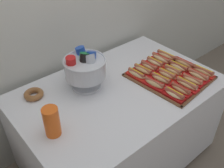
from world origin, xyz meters
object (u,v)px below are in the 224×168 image
object	(u,v)px
hot_dog_10	(178,67)
hot_dog_13	(143,70)
hot_dog_8	(167,75)
cup_stack	(52,122)
hot_dog_3	(192,80)
hot_dog_0	(174,94)
hot_dog_6	(154,84)
buffet_table	(119,124)
hot_dog_1	(181,89)
punch_bowl	(85,67)
hot_dog_12	(136,74)
hot_dog_15	(155,63)
hot_dog_14	(149,66)
hot_dog_5	(203,72)
hot_dog_9	(173,71)
hot_dog_7	(161,79)
hot_dog_16	(161,59)
hot_dog_2	(187,85)
hot_dog_4	(198,76)
hot_dog_11	(184,63)
donut	(34,94)
serving_tray	(169,76)
hot_dog_17	(166,56)

from	to	relation	value
hot_dog_10	hot_dog_13	size ratio (longest dim) A/B	1.00
hot_dog_8	cup_stack	bearing A→B (deg)	175.76
hot_dog_3	cup_stack	xyz separation A→B (m)	(-1.00, 0.23, 0.06)
hot_dog_0	hot_dog_6	distance (m)	0.17
buffet_table	hot_dog_13	world-z (taller)	hot_dog_13
hot_dog_1	punch_bowl	size ratio (longest dim) A/B	0.54
hot_dog_1	hot_dog_6	distance (m)	0.18
hot_dog_8	hot_dog_12	size ratio (longest dim) A/B	0.94
hot_dog_15	hot_dog_14	bearing A→B (deg)	-175.05
cup_stack	hot_dog_14	bearing A→B (deg)	6.22
hot_dog_5	hot_dog_9	bearing A→B (deg)	137.22
hot_dog_7	hot_dog_12	bearing A→B (deg)	119.39
buffet_table	hot_dog_16	size ratio (longest dim) A/B	7.81
hot_dog_7	hot_dog_6	bearing A→B (deg)	-175.05
hot_dog_8	hot_dog_14	size ratio (longest dim) A/B	1.02
hot_dog_2	punch_bowl	bearing A→B (deg)	137.48
hot_dog_1	punch_bowl	distance (m)	0.67
hot_dog_4	hot_dog_11	xyz separation A→B (m)	(0.06, 0.17, -0.00)
hot_dog_16	hot_dog_15	bearing A→B (deg)	-175.05
hot_dog_1	hot_dog_3	bearing A→B (deg)	4.95
buffet_table	donut	distance (m)	0.69
serving_tray	hot_dog_15	world-z (taller)	hot_dog_15
hot_dog_7	hot_dog_10	size ratio (longest dim) A/B	0.98
serving_tray	hot_dog_6	distance (m)	0.19
punch_bowl	buffet_table	bearing A→B (deg)	-47.09
hot_dog_0	hot_dog_15	distance (m)	0.40
hot_dog_14	hot_dog_8	bearing A→B (deg)	-85.05
hot_dog_1	hot_dog_8	xyz separation A→B (m)	(0.06, 0.17, 0.00)
buffet_table	hot_dog_9	size ratio (longest dim) A/B	8.68
serving_tray	hot_dog_8	distance (m)	0.05
hot_dog_4	hot_dog_1	bearing A→B (deg)	-175.05
hot_dog_14	hot_dog_16	size ratio (longest dim) A/B	0.85
hot_dog_9	hot_dog_12	bearing A→B (deg)	148.69
hot_dog_1	hot_dog_17	bearing A→B (deg)	52.67
buffet_table	hot_dog_12	distance (m)	0.43
hot_dog_0	hot_dog_11	distance (m)	0.41
hot_dog_3	hot_dog_7	world-z (taller)	hot_dog_7
hot_dog_14	hot_dog_0	bearing A→B (deg)	-109.50
hot_dog_15	hot_dog_1	bearing A→B (deg)	-109.50
hot_dog_13	hot_dog_17	world-z (taller)	hot_dog_13
hot_dog_3	hot_dog_11	bearing A→B (deg)	52.67
hot_dog_11	hot_dog_10	bearing A→B (deg)	-175.05
serving_tray	punch_bowl	size ratio (longest dim) A/B	1.93
punch_bowl	donut	distance (m)	0.39
hot_dog_15	hot_dog_8	bearing A→B (deg)	-109.50
hot_dog_9	hot_dog_14	xyz separation A→B (m)	(-0.09, 0.16, -0.00)
serving_tray	hot_dog_16	world-z (taller)	hot_dog_16
hot_dog_5	hot_dog_15	size ratio (longest dim) A/B	1.12
hot_dog_8	hot_dog_12	bearing A→B (deg)	137.22
hot_dog_2	hot_dog_17	size ratio (longest dim) A/B	1.00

